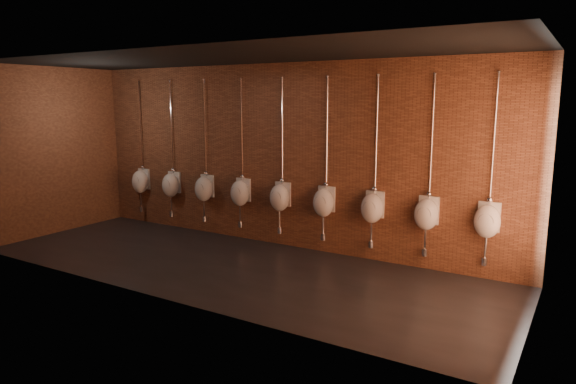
{
  "coord_description": "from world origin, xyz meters",
  "views": [
    {
      "loc": [
        4.73,
        -6.11,
        2.57
      ],
      "look_at": [
        0.49,
        0.9,
        1.1
      ],
      "focal_mm": 32.0,
      "sensor_mm": 36.0,
      "label": 1
    }
  ],
  "objects_px": {
    "urinal_6": "(372,207)",
    "urinal_0": "(140,181)",
    "urinal_2": "(204,188)",
    "urinal_7": "(427,213)",
    "urinal_3": "(240,192)",
    "urinal_5": "(324,202)",
    "urinal_1": "(171,184)",
    "urinal_8": "(487,220)",
    "urinal_4": "(280,197)"
  },
  "relations": [
    {
      "from": "urinal_8",
      "to": "urinal_7",
      "type": "bearing_deg",
      "value": 180.0
    },
    {
      "from": "urinal_8",
      "to": "urinal_4",
      "type": "bearing_deg",
      "value": 180.0
    },
    {
      "from": "urinal_2",
      "to": "urinal_7",
      "type": "distance_m",
      "value": 4.32
    },
    {
      "from": "urinal_7",
      "to": "urinal_6",
      "type": "bearing_deg",
      "value": 180.0
    },
    {
      "from": "urinal_4",
      "to": "urinal_3",
      "type": "bearing_deg",
      "value": 180.0
    },
    {
      "from": "urinal_1",
      "to": "urinal_4",
      "type": "relative_size",
      "value": 1.0
    },
    {
      "from": "urinal_7",
      "to": "urinal_0",
      "type": "bearing_deg",
      "value": 180.0
    },
    {
      "from": "urinal_0",
      "to": "urinal_4",
      "type": "bearing_deg",
      "value": 0.0
    },
    {
      "from": "urinal_7",
      "to": "urinal_3",
      "type": "bearing_deg",
      "value": 180.0
    },
    {
      "from": "urinal_3",
      "to": "urinal_2",
      "type": "bearing_deg",
      "value": 180.0
    },
    {
      "from": "urinal_1",
      "to": "urinal_6",
      "type": "xyz_separation_m",
      "value": [
        4.32,
        0.0,
        0.0
      ]
    },
    {
      "from": "urinal_4",
      "to": "urinal_8",
      "type": "bearing_deg",
      "value": 0.0
    },
    {
      "from": "urinal_3",
      "to": "urinal_4",
      "type": "relative_size",
      "value": 1.0
    },
    {
      "from": "urinal_0",
      "to": "urinal_7",
      "type": "relative_size",
      "value": 1.0
    },
    {
      "from": "urinal_0",
      "to": "urinal_5",
      "type": "bearing_deg",
      "value": 0.0
    },
    {
      "from": "urinal_4",
      "to": "urinal_7",
      "type": "distance_m",
      "value": 2.59
    },
    {
      "from": "urinal_1",
      "to": "urinal_4",
      "type": "bearing_deg",
      "value": 0.0
    },
    {
      "from": "urinal_7",
      "to": "urinal_2",
      "type": "bearing_deg",
      "value": 180.0
    },
    {
      "from": "urinal_3",
      "to": "urinal_8",
      "type": "bearing_deg",
      "value": 0.0
    },
    {
      "from": "urinal_4",
      "to": "urinal_1",
      "type": "bearing_deg",
      "value": 180.0
    },
    {
      "from": "urinal_1",
      "to": "urinal_2",
      "type": "xyz_separation_m",
      "value": [
        0.86,
        0.0,
        0.0
      ]
    },
    {
      "from": "urinal_6",
      "to": "urinal_7",
      "type": "bearing_deg",
      "value": 0.0
    },
    {
      "from": "urinal_3",
      "to": "urinal_5",
      "type": "distance_m",
      "value": 1.73
    },
    {
      "from": "urinal_3",
      "to": "urinal_4",
      "type": "height_order",
      "value": "same"
    },
    {
      "from": "urinal_2",
      "to": "urinal_5",
      "type": "distance_m",
      "value": 2.59
    },
    {
      "from": "urinal_2",
      "to": "urinal_8",
      "type": "relative_size",
      "value": 1.0
    },
    {
      "from": "urinal_0",
      "to": "urinal_4",
      "type": "xyz_separation_m",
      "value": [
        3.46,
        0.0,
        0.0
      ]
    },
    {
      "from": "urinal_2",
      "to": "urinal_3",
      "type": "height_order",
      "value": "same"
    },
    {
      "from": "urinal_2",
      "to": "urinal_5",
      "type": "bearing_deg",
      "value": 0.0
    },
    {
      "from": "urinal_3",
      "to": "urinal_5",
      "type": "relative_size",
      "value": 1.0
    },
    {
      "from": "urinal_8",
      "to": "urinal_1",
      "type": "bearing_deg",
      "value": 180.0
    },
    {
      "from": "urinal_6",
      "to": "urinal_0",
      "type": "bearing_deg",
      "value": 180.0
    },
    {
      "from": "urinal_3",
      "to": "urinal_7",
      "type": "bearing_deg",
      "value": 0.0
    },
    {
      "from": "urinal_2",
      "to": "urinal_1",
      "type": "bearing_deg",
      "value": 180.0
    },
    {
      "from": "urinal_5",
      "to": "urinal_3",
      "type": "bearing_deg",
      "value": 180.0
    },
    {
      "from": "urinal_3",
      "to": "urinal_4",
      "type": "xyz_separation_m",
      "value": [
        0.86,
        0.0,
        0.0
      ]
    },
    {
      "from": "urinal_0",
      "to": "urinal_1",
      "type": "height_order",
      "value": "same"
    },
    {
      "from": "urinal_2",
      "to": "urinal_6",
      "type": "relative_size",
      "value": 1.0
    },
    {
      "from": "urinal_1",
      "to": "urinal_6",
      "type": "relative_size",
      "value": 1.0
    },
    {
      "from": "urinal_5",
      "to": "urinal_8",
      "type": "xyz_separation_m",
      "value": [
        2.59,
        0.0,
        0.0
      ]
    },
    {
      "from": "urinal_0",
      "to": "urinal_8",
      "type": "height_order",
      "value": "same"
    },
    {
      "from": "urinal_6",
      "to": "urinal_4",
      "type": "bearing_deg",
      "value": 180.0
    },
    {
      "from": "urinal_0",
      "to": "urinal_7",
      "type": "height_order",
      "value": "same"
    },
    {
      "from": "urinal_6",
      "to": "urinal_8",
      "type": "bearing_deg",
      "value": 0.0
    },
    {
      "from": "urinal_4",
      "to": "urinal_2",
      "type": "bearing_deg",
      "value": 180.0
    },
    {
      "from": "urinal_1",
      "to": "urinal_7",
      "type": "distance_m",
      "value": 5.19
    },
    {
      "from": "urinal_6",
      "to": "urinal_7",
      "type": "distance_m",
      "value": 0.86
    },
    {
      "from": "urinal_0",
      "to": "urinal_2",
      "type": "distance_m",
      "value": 1.73
    },
    {
      "from": "urinal_5",
      "to": "urinal_7",
      "type": "xyz_separation_m",
      "value": [
        1.73,
        0.0,
        0.0
      ]
    },
    {
      "from": "urinal_4",
      "to": "urinal_5",
      "type": "height_order",
      "value": "same"
    }
  ]
}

